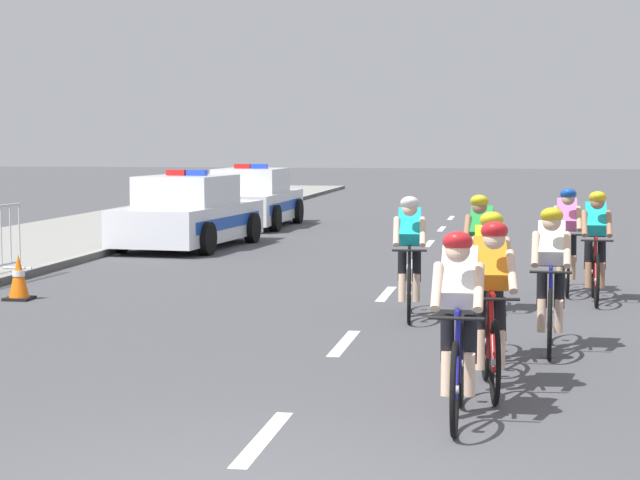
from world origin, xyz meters
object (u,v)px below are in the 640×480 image
cyclist_lead (458,323)px  cyclist_second (491,304)px  cyclist_eighth (567,239)px  police_car_nearest (189,214)px  cyclist_fourth (551,277)px  cyclist_third (490,285)px  cyclist_seventh (596,245)px  traffic_cone_mid (19,278)px  police_car_second (252,200)px  cyclist_fifth (409,255)px  cyclist_sixth (480,252)px

cyclist_lead → cyclist_second: 1.10m
cyclist_eighth → police_car_nearest: bearing=141.9°
cyclist_second → cyclist_fourth: 2.13m
cyclist_third → cyclist_eighth: same height
police_car_nearest → cyclist_third: bearing=-60.3°
cyclist_lead → cyclist_seventh: 7.04m
cyclist_seventh → police_car_nearest: (-7.67, 6.63, -0.11)m
cyclist_lead → traffic_cone_mid: 8.58m
cyclist_seventh → police_car_second: police_car_second is taller
cyclist_third → cyclist_seventh: 4.70m
cyclist_lead → cyclist_fourth: same height
cyclist_fifth → police_car_nearest: police_car_nearest is taller
cyclist_eighth → cyclist_sixth: bearing=-118.6°
cyclist_fourth → cyclist_seventh: (0.70, 3.75, 0.00)m
cyclist_third → cyclist_fifth: same height
cyclist_second → traffic_cone_mid: cyclist_second is taller
cyclist_third → cyclist_eighth: bearing=79.9°
cyclist_fourth → cyclist_seventh: size_ratio=1.00×
cyclist_sixth → traffic_cone_mid: cyclist_sixth is taller
police_car_second → cyclist_second: bearing=-70.5°
cyclist_seventh → traffic_cone_mid: 7.91m
cyclist_eighth → police_car_nearest: (-7.32, 5.74, -0.11)m
cyclist_lead → cyclist_seventh: bearing=77.7°
cyclist_fifth → cyclist_seventh: 2.94m
cyclist_sixth → police_car_second: (-6.16, 13.47, -0.11)m
cyclist_third → cyclist_sixth: (-0.19, 3.28, 0.00)m
cyclist_fifth → cyclist_third: bearing=-69.2°
cyclist_fourth → cyclist_eighth: same height
police_car_nearest → police_car_second: same height
cyclist_lead → police_car_second: size_ratio=0.39×
cyclist_fourth → traffic_cone_mid: (-7.12, 2.65, -0.48)m
cyclist_fourth → cyclist_fifth: same height
police_car_nearest → traffic_cone_mid: bearing=-91.1°
cyclist_third → cyclist_fourth: (0.61, 0.77, 0.00)m
cyclist_fourth → cyclist_seventh: bearing=79.4°
cyclist_second → cyclist_fourth: bearing=74.5°
cyclist_lead → cyclist_fourth: size_ratio=1.00×
cyclist_third → cyclist_fifth: (-1.05, 2.76, 0.00)m
cyclist_second → traffic_cone_mid: size_ratio=2.69×
cyclist_second → cyclist_fourth: same height
police_car_nearest → police_car_second: 5.61m
cyclist_eighth → traffic_cone_mid: bearing=-165.1°
cyclist_fifth → cyclist_eighth: 3.33m
cyclist_sixth → cyclist_eighth: size_ratio=1.00×
traffic_cone_mid → cyclist_lead: bearing=-42.4°
cyclist_seventh → police_car_second: bearing=122.1°
cyclist_fifth → cyclist_eighth: size_ratio=1.00×
traffic_cone_mid → cyclist_second: bearing=-35.6°
cyclist_third → police_car_second: 17.92m
cyclist_sixth → police_car_second: size_ratio=0.39×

